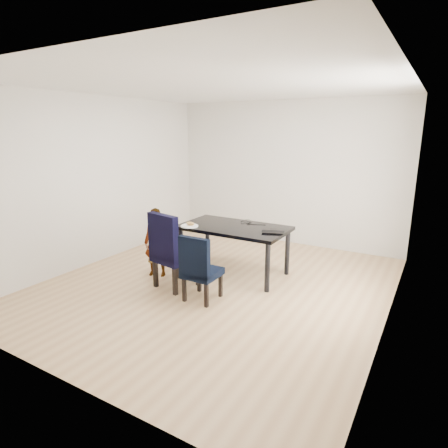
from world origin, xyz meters
The scene contains 14 objects.
floor centered at (0.00, 0.00, -0.01)m, with size 4.50×5.00×0.01m, color tan.
ceiling centered at (0.00, 0.00, 2.71)m, with size 4.50×5.00×0.01m, color white.
wall_back centered at (0.00, 2.50, 1.35)m, with size 4.50×0.01×2.70m, color silver.
wall_front centered at (0.00, -2.50, 1.35)m, with size 4.50×0.01×2.70m, color silver.
wall_left centered at (-2.25, 0.00, 1.35)m, with size 0.01×5.00×2.70m, color white.
wall_right centered at (2.25, 0.00, 1.35)m, with size 0.01×5.00×2.70m, color silver.
dining_table centered at (0.00, 0.50, 0.38)m, with size 1.60×0.90×0.75m, color black.
chair_left centered at (-0.46, -0.33, 0.54)m, with size 0.52×0.54×1.08m, color black.
chair_right centered at (0.09, -0.50, 0.44)m, with size 0.42×0.44×0.88m, color black.
child centered at (-0.97, -0.15, 0.52)m, with size 0.38×0.25×1.03m, color orange.
plate centered at (-0.57, 0.15, 0.76)m, with size 0.26×0.26×0.01m, color white.
sandwich centered at (-0.56, 0.16, 0.79)m, with size 0.14×0.07×0.06m, color #AB7C3D.
laptop centered at (0.64, 0.49, 0.76)m, with size 0.32×0.20×0.02m, color black.
cable_tangle centered at (0.07, 0.73, 0.75)m, with size 0.15×0.15×0.01m, color black.
Camera 1 is at (2.61, -4.26, 2.16)m, focal length 30.00 mm.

